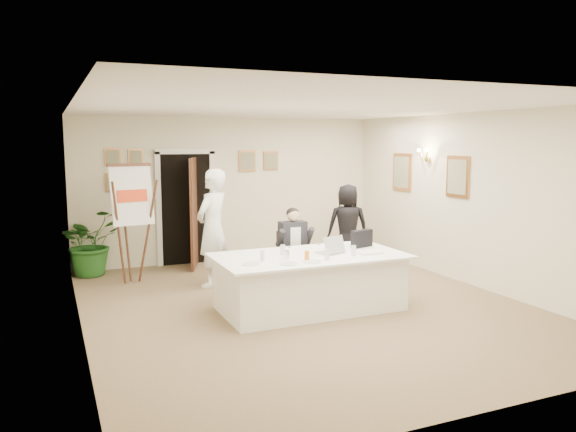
# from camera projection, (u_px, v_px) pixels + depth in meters

# --- Properties ---
(floor) EXTENTS (7.00, 7.00, 0.00)m
(floor) POSITION_uv_depth(u_px,v_px,m) (305.00, 306.00, 8.02)
(floor) COLOR brown
(floor) RESTS_ON ground
(ceiling) EXTENTS (6.00, 7.00, 0.02)m
(ceiling) POSITION_uv_depth(u_px,v_px,m) (306.00, 107.00, 7.65)
(ceiling) COLOR white
(ceiling) RESTS_ON wall_back
(wall_back) EXTENTS (6.00, 0.10, 2.80)m
(wall_back) POSITION_uv_depth(u_px,v_px,m) (230.00, 189.00, 11.02)
(wall_back) COLOR #F1EBCC
(wall_back) RESTS_ON floor
(wall_front) EXTENTS (6.00, 0.10, 2.80)m
(wall_front) POSITION_uv_depth(u_px,v_px,m) (485.00, 255.00, 4.65)
(wall_front) COLOR #F1EBCC
(wall_front) RESTS_ON floor
(wall_left) EXTENTS (0.10, 7.00, 2.80)m
(wall_left) POSITION_uv_depth(u_px,v_px,m) (77.00, 221.00, 6.66)
(wall_left) COLOR #F1EBCC
(wall_left) RESTS_ON floor
(wall_right) EXTENTS (0.10, 7.00, 2.80)m
(wall_right) POSITION_uv_depth(u_px,v_px,m) (475.00, 200.00, 9.01)
(wall_right) COLOR #F1EBCC
(wall_right) RESTS_ON floor
(doorway) EXTENTS (1.14, 0.86, 2.20)m
(doorway) POSITION_uv_depth(u_px,v_px,m) (189.00, 211.00, 10.56)
(doorway) COLOR black
(doorway) RESTS_ON floor
(pictures_back_wall) EXTENTS (3.40, 0.06, 0.80)m
(pictures_back_wall) POSITION_uv_depth(u_px,v_px,m) (190.00, 167.00, 10.62)
(pictures_back_wall) COLOR #BC7B40
(pictures_back_wall) RESTS_ON wall_back
(pictures_right_wall) EXTENTS (0.06, 2.20, 0.80)m
(pictures_right_wall) POSITION_uv_depth(u_px,v_px,m) (427.00, 174.00, 10.05)
(pictures_right_wall) COLOR #BC7B40
(pictures_right_wall) RESTS_ON wall_right
(wall_sconce) EXTENTS (0.20, 0.30, 0.24)m
(wall_sconce) POSITION_uv_depth(u_px,v_px,m) (425.00, 155.00, 9.97)
(wall_sconce) COLOR #AF9838
(wall_sconce) RESTS_ON wall_right
(conference_table) EXTENTS (2.63, 1.41, 0.78)m
(conference_table) POSITION_uv_depth(u_px,v_px,m) (310.00, 281.00, 7.83)
(conference_table) COLOR white
(conference_table) RESTS_ON floor
(seated_man) EXTENTS (0.62, 0.65, 1.33)m
(seated_man) POSITION_uv_depth(u_px,v_px,m) (294.00, 249.00, 8.79)
(seated_man) COLOR black
(seated_man) RESTS_ON floor
(flip_chart) EXTENTS (0.70, 0.49, 1.95)m
(flip_chart) POSITION_uv_depth(u_px,v_px,m) (131.00, 230.00, 9.16)
(flip_chart) COLOR #3C2113
(flip_chart) RESTS_ON floor
(standing_man) EXTENTS (0.83, 0.80, 1.91)m
(standing_man) POSITION_uv_depth(u_px,v_px,m) (213.00, 228.00, 9.00)
(standing_man) COLOR white
(standing_man) RESTS_ON floor
(standing_woman) EXTENTS (0.89, 0.73, 1.56)m
(standing_woman) POSITION_uv_depth(u_px,v_px,m) (348.00, 226.00, 10.44)
(standing_woman) COLOR black
(standing_woman) RESTS_ON floor
(potted_palm) EXTENTS (1.37, 1.33, 1.16)m
(potted_palm) POSITION_uv_depth(u_px,v_px,m) (90.00, 242.00, 9.81)
(potted_palm) COLOR #1F571D
(potted_palm) RESTS_ON floor
(laptop) EXTENTS (0.47, 0.48, 0.28)m
(laptop) POSITION_uv_depth(u_px,v_px,m) (330.00, 243.00, 7.90)
(laptop) COLOR #B7BABC
(laptop) RESTS_ON conference_table
(laptop_bag) EXTENTS (0.38, 0.20, 0.26)m
(laptop_bag) POSITION_uv_depth(u_px,v_px,m) (362.00, 239.00, 8.32)
(laptop_bag) COLOR black
(laptop_bag) RESTS_ON conference_table
(paper_stack) EXTENTS (0.34, 0.25, 0.03)m
(paper_stack) POSITION_uv_depth(u_px,v_px,m) (369.00, 252.00, 7.86)
(paper_stack) COLOR white
(paper_stack) RESTS_ON conference_table
(plate_left) EXTENTS (0.26, 0.26, 0.01)m
(plate_left) POSITION_uv_depth(u_px,v_px,m) (251.00, 264.00, 7.15)
(plate_left) COLOR white
(plate_left) RESTS_ON conference_table
(plate_mid) EXTENTS (0.27, 0.27, 0.01)m
(plate_mid) POSITION_uv_depth(u_px,v_px,m) (289.00, 264.00, 7.17)
(plate_mid) COLOR white
(plate_mid) RESTS_ON conference_table
(plate_near) EXTENTS (0.28, 0.28, 0.01)m
(plate_near) POSITION_uv_depth(u_px,v_px,m) (312.00, 261.00, 7.31)
(plate_near) COLOR white
(plate_near) RESTS_ON conference_table
(glass_a) EXTENTS (0.07, 0.07, 0.14)m
(glass_a) POSITION_uv_depth(u_px,v_px,m) (263.00, 256.00, 7.35)
(glass_a) COLOR silver
(glass_a) RESTS_ON conference_table
(glass_b) EXTENTS (0.06, 0.06, 0.14)m
(glass_b) POSITION_uv_depth(u_px,v_px,m) (327.00, 255.00, 7.44)
(glass_b) COLOR silver
(glass_b) RESTS_ON conference_table
(glass_c) EXTENTS (0.07, 0.07, 0.14)m
(glass_c) POSITION_uv_depth(u_px,v_px,m) (354.00, 251.00, 7.72)
(glass_c) COLOR silver
(glass_c) RESTS_ON conference_table
(glass_d) EXTENTS (0.09, 0.09, 0.14)m
(glass_d) POSITION_uv_depth(u_px,v_px,m) (283.00, 250.00, 7.76)
(glass_d) COLOR silver
(glass_d) RESTS_ON conference_table
(oj_glass) EXTENTS (0.07, 0.07, 0.13)m
(oj_glass) POSITION_uv_depth(u_px,v_px,m) (307.00, 256.00, 7.39)
(oj_glass) COLOR orange
(oj_glass) RESTS_ON conference_table
(steel_jug) EXTENTS (0.09, 0.09, 0.11)m
(steel_jug) POSITION_uv_depth(u_px,v_px,m) (287.00, 255.00, 7.50)
(steel_jug) COLOR silver
(steel_jug) RESTS_ON conference_table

